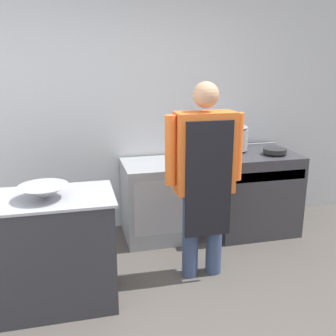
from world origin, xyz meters
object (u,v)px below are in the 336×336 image
(fridge_unit, at_px, (158,200))
(mixing_bowl, at_px, (44,192))
(saute_pan, at_px, (275,151))
(person_cook, at_px, (204,170))
(stock_pot, at_px, (233,137))
(stove, at_px, (252,191))

(fridge_unit, distance_m, mixing_bowl, 1.58)
(mixing_bowl, relative_size, saute_pan, 1.45)
(person_cook, xyz_separation_m, stock_pot, (0.64, 0.93, 0.07))
(mixing_bowl, bearing_deg, fridge_unit, 44.20)
(stove, bearing_deg, person_cook, -136.41)
(stove, height_order, stock_pot, stock_pot)
(stock_pot, bearing_deg, saute_pan, -34.33)
(person_cook, bearing_deg, stove, 43.59)
(stove, xyz_separation_m, saute_pan, (0.18, -0.13, 0.48))
(fridge_unit, distance_m, person_cook, 1.05)
(person_cook, xyz_separation_m, saute_pan, (1.02, 0.67, -0.04))
(mixing_bowl, xyz_separation_m, saute_pan, (2.29, 0.84, -0.01))
(mixing_bowl, bearing_deg, stove, 24.63)
(stove, relative_size, stock_pot, 2.78)
(stove, bearing_deg, saute_pan, -35.72)
(mixing_bowl, height_order, saute_pan, mixing_bowl)
(person_cook, distance_m, mixing_bowl, 1.29)
(person_cook, distance_m, stock_pot, 1.13)
(person_cook, bearing_deg, fridge_unit, 103.69)
(mixing_bowl, distance_m, saute_pan, 2.44)
(stove, height_order, mixing_bowl, mixing_bowl)
(fridge_unit, relative_size, saute_pan, 3.28)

